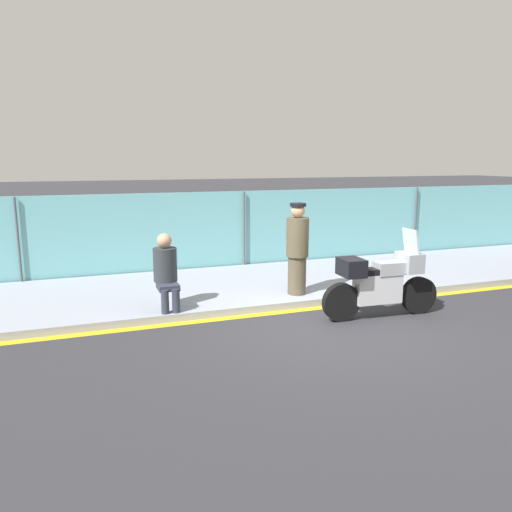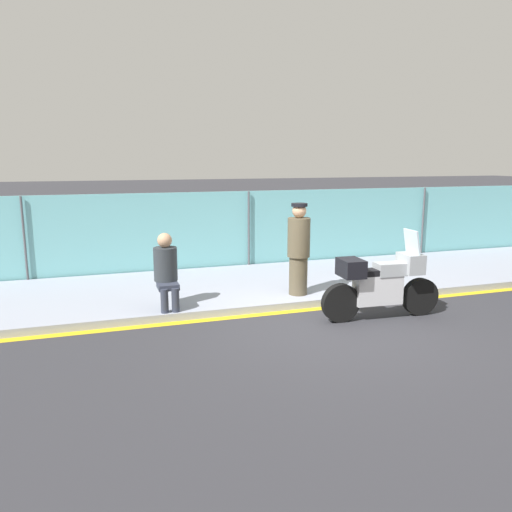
% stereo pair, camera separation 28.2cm
% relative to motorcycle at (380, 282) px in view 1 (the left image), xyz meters
% --- Properties ---
extents(ground_plane, '(120.00, 120.00, 0.00)m').
position_rel_motorcycle_xyz_m(ground_plane, '(-1.03, -0.13, -0.63)').
color(ground_plane, '#2D2D33').
extents(sidewalk, '(37.67, 3.46, 0.14)m').
position_rel_motorcycle_xyz_m(sidewalk, '(-1.03, 2.65, -0.56)').
color(sidewalk, '#8E93A3').
rests_on(sidewalk, ground_plane).
extents(curb_paint_stripe, '(37.67, 0.18, 0.01)m').
position_rel_motorcycle_xyz_m(curb_paint_stripe, '(-1.03, 0.83, -0.63)').
color(curb_paint_stripe, gold).
rests_on(curb_paint_stripe, ground_plane).
extents(storefront_fence, '(35.79, 0.17, 1.96)m').
position_rel_motorcycle_xyz_m(storefront_fence, '(-1.03, 4.47, 0.35)').
color(storefront_fence, '#6BB2B7').
rests_on(storefront_fence, ground_plane).
extents(motorcycle, '(2.20, 0.57, 1.54)m').
position_rel_motorcycle_xyz_m(motorcycle, '(0.00, 0.00, 0.00)').
color(motorcycle, black).
rests_on(motorcycle, ground_plane).
extents(officer_standing, '(0.43, 0.43, 1.77)m').
position_rel_motorcycle_xyz_m(officer_standing, '(-0.94, 1.43, 0.41)').
color(officer_standing, brown).
rests_on(officer_standing, sidewalk).
extents(person_seated_on_curb, '(0.42, 0.69, 1.32)m').
position_rel_motorcycle_xyz_m(person_seated_on_curb, '(-3.48, 1.39, 0.24)').
color(person_seated_on_curb, '#2D3342').
rests_on(person_seated_on_curb, sidewalk).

